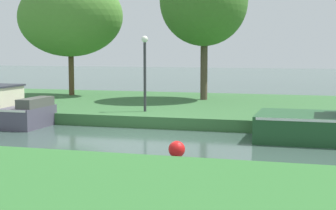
% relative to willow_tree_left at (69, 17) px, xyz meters
% --- Properties ---
extents(ground_plane, '(120.00, 120.00, 0.00)m').
position_rel_willow_tree_left_xyz_m(ground_plane, '(6.16, -8.80, -4.15)').
color(ground_plane, '#3C524A').
extents(riverbank_far, '(72.00, 10.00, 0.40)m').
position_rel_willow_tree_left_xyz_m(riverbank_far, '(6.16, -1.80, -3.95)').
color(riverbank_far, '#356435').
rests_on(riverbank_far, ground_plane).
extents(willow_tree_left, '(5.35, 3.21, 5.66)m').
position_rel_willow_tree_left_xyz_m(willow_tree_left, '(0.00, 0.00, 0.00)').
color(willow_tree_left, brown).
rests_on(willow_tree_left, riverbank_far).
extents(willow_tree_centre, '(3.79, 4.27, 6.24)m').
position_rel_willow_tree_left_xyz_m(willow_tree_centre, '(6.68, -0.50, 0.53)').
color(willow_tree_centre, brown).
rests_on(willow_tree_centre, riverbank_far).
extents(lamp_post, '(0.24, 0.24, 2.70)m').
position_rel_willow_tree_left_xyz_m(lamp_post, '(5.62, -5.37, -2.04)').
color(lamp_post, '#333338').
rests_on(lamp_post, riverbank_far).
extents(channel_buoy, '(0.41, 0.41, 0.41)m').
position_rel_willow_tree_left_xyz_m(channel_buoy, '(8.35, -11.06, -3.95)').
color(channel_buoy, red).
rests_on(channel_buoy, ground_plane).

